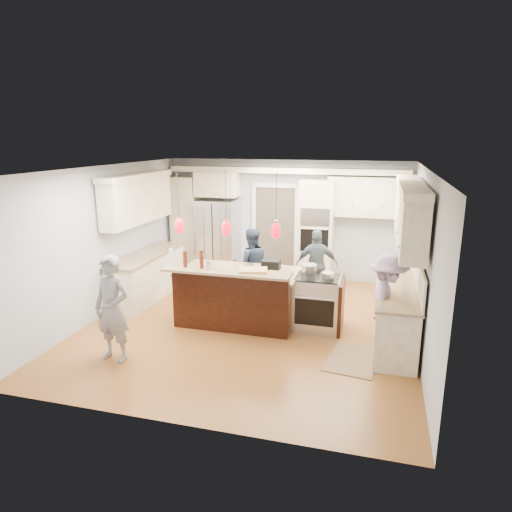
{
  "coord_description": "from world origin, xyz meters",
  "views": [
    {
      "loc": [
        2.04,
        -7.17,
        3.18
      ],
      "look_at": [
        0.0,
        0.35,
        1.15
      ],
      "focal_mm": 32.0,
      "sensor_mm": 36.0,
      "label": 1
    }
  ],
  "objects_px": {
    "refrigerator": "(218,238)",
    "person_far_left": "(251,265)",
    "kitchen_island": "(238,295)",
    "person_bar_end": "(112,309)",
    "island_range": "(319,303)"
  },
  "relations": [
    {
      "from": "refrigerator",
      "to": "island_range",
      "type": "relative_size",
      "value": 1.96
    },
    {
      "from": "refrigerator",
      "to": "kitchen_island",
      "type": "relative_size",
      "value": 0.86
    },
    {
      "from": "person_bar_end",
      "to": "person_far_left",
      "type": "distance_m",
      "value": 3.21
    },
    {
      "from": "refrigerator",
      "to": "person_far_left",
      "type": "xyz_separation_m",
      "value": [
        1.22,
        -1.45,
        -0.16
      ]
    },
    {
      "from": "kitchen_island",
      "to": "person_bar_end",
      "type": "distance_m",
      "value": 2.29
    },
    {
      "from": "refrigerator",
      "to": "kitchen_island",
      "type": "height_order",
      "value": "refrigerator"
    },
    {
      "from": "refrigerator",
      "to": "person_far_left",
      "type": "relative_size",
      "value": 1.22
    },
    {
      "from": "island_range",
      "to": "person_bar_end",
      "type": "relative_size",
      "value": 0.58
    },
    {
      "from": "island_range",
      "to": "person_bar_end",
      "type": "distance_m",
      "value": 3.36
    },
    {
      "from": "refrigerator",
      "to": "island_range",
      "type": "height_order",
      "value": "refrigerator"
    },
    {
      "from": "kitchen_island",
      "to": "person_far_left",
      "type": "xyz_separation_m",
      "value": [
        -0.09,
        1.12,
        0.25
      ]
    },
    {
      "from": "person_far_left",
      "to": "island_range",
      "type": "bearing_deg",
      "value": 124.63
    },
    {
      "from": "person_far_left",
      "to": "refrigerator",
      "type": "bearing_deg",
      "value": -70.3
    },
    {
      "from": "refrigerator",
      "to": "island_range",
      "type": "xyz_separation_m",
      "value": [
        2.71,
        -2.49,
        -0.44
      ]
    },
    {
      "from": "kitchen_island",
      "to": "person_bar_end",
      "type": "xyz_separation_m",
      "value": [
        -1.33,
        -1.84,
        0.3
      ]
    }
  ]
}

